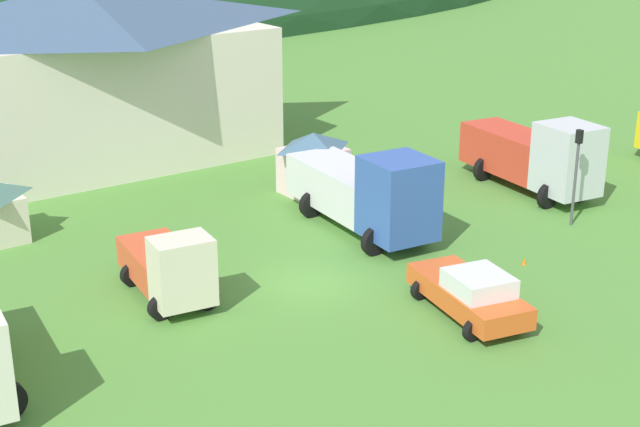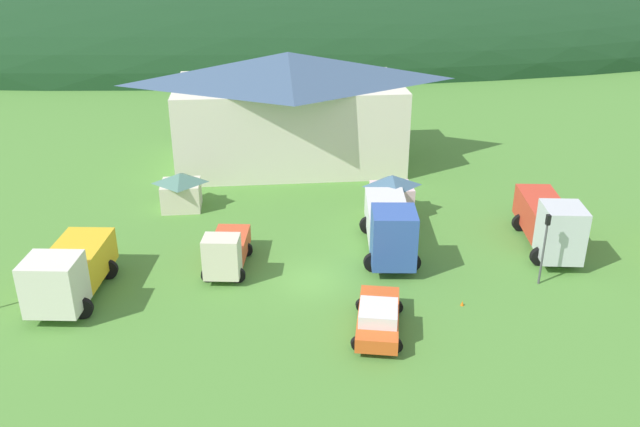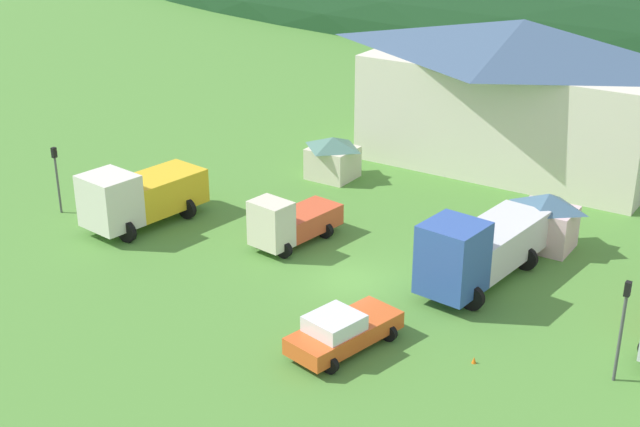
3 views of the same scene
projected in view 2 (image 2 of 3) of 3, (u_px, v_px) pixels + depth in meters
name	position (u px, v px, depth m)	size (l,w,h in m)	color
ground_plane	(311.00, 281.00, 35.81)	(200.00, 200.00, 0.00)	#518C38
forested_hill_backdrop	(270.00, 45.00, 103.90)	(170.75, 60.00, 27.56)	#193D1E
depot_building	(289.00, 107.00, 51.49)	(18.62, 10.43, 8.83)	silver
play_shed_cream	(181.00, 190.00, 44.33)	(2.76, 2.59, 2.51)	beige
play_shed_pink	(392.00, 195.00, 43.22)	(2.83, 2.39, 2.82)	beige
heavy_rig_striped	(69.00, 271.00, 33.41)	(3.87, 6.83, 3.23)	silver
light_truck_cream	(226.00, 251.00, 36.39)	(2.81, 5.20, 2.65)	beige
box_truck_blue	(390.00, 226.00, 38.05)	(3.70, 8.31, 3.65)	#3356AD
tow_truck_silver	(550.00, 222.00, 38.55)	(3.62, 7.78, 3.61)	silver
service_pickup_orange	(378.00, 317.00, 31.00)	(3.02, 5.13, 1.66)	#E05922
traffic_light_east	(545.00, 242.00, 34.52)	(0.20, 0.32, 4.05)	#4C4C51
traffic_cone_near_pickup	(462.00, 305.00, 33.49)	(0.36, 0.36, 0.52)	orange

